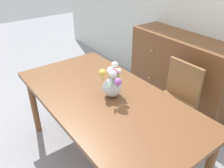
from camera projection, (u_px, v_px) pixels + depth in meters
ground_plane at (107, 158)px, 2.47m from camera, size 12.00×12.00×0.00m
back_wall at (223, 2)px, 2.59m from camera, size 7.00×0.10×2.80m
dining_table at (106, 105)px, 2.12m from camera, size 1.88×0.97×0.77m
chair_far at (175, 97)px, 2.54m from camera, size 0.42×0.42×0.90m
dresser at (179, 74)px, 3.06m from camera, size 1.40×0.47×1.00m
flower_vase at (112, 83)px, 2.04m from camera, size 0.25×0.23×0.28m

